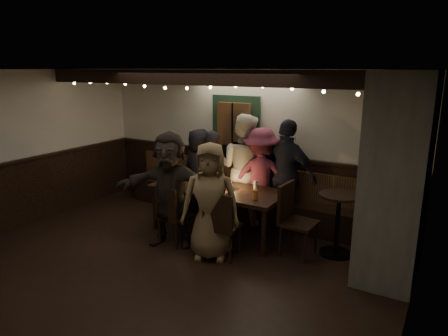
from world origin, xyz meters
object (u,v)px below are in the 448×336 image
Objects in this scene: person_a at (199,170)px; person_f at (170,190)px; chair_near_left at (171,212)px; person_b at (213,173)px; person_d at (261,178)px; chair_end at (293,215)px; high_top at (338,217)px; chair_near_right at (221,222)px; person_c at (244,168)px; dining_table at (217,192)px; person_e at (287,175)px; person_g at (210,201)px.

person_f reaches higher than person_a.
person_f is (-0.02, 0.02, 0.35)m from chair_near_left.
person_a is 0.33m from person_b.
chair_near_left is 1.66m from person_d.
chair_end is 0.64m from high_top.
person_a is at bearing 107.92° from chair_near_left.
chair_near_right is 1.08× the size of high_top.
person_f is at bearing 115.49° from person_a.
chair_near_right is at bearing 108.61° from person_c.
chair_end is 0.60× the size of person_f.
high_top is at bearing 6.81° from dining_table.
person_f is at bearing -118.60° from dining_table.
chair_end is (1.67, 0.66, 0.06)m from chair_near_left.
person_c is (0.60, 0.07, 0.16)m from person_b.
chair_near_right is 0.58× the size of person_d.
person_d is at bearing 138.98° from chair_end.
high_top is at bearing 163.40° from person_e.
person_b is at bearing 76.77° from person_f.
person_e reaches higher than person_d.
person_g is (0.35, -0.76, 0.13)m from dining_table.
chair_end reaches higher than chair_near_left.
person_c reaches higher than chair_end.
chair_end is at bearing 21.57° from chair_near_left.
dining_table reaches higher than high_top.
person_g is at bearing 83.02° from person_e.
person_c is at bearing -171.38° from person_a.
dining_table is at bearing 87.09° from person_c.
person_d is (0.37, -0.09, -0.10)m from person_c.
person_e is (-0.44, 0.84, 0.33)m from chair_end.
person_c is at bearing -176.65° from person_b.
person_b is 0.62m from person_c.
person_a is 0.99× the size of person_b.
dining_table is 1.17m from person_e.
person_e reaches higher than chair_near_right.
person_c is 1.12× the size of person_d.
dining_table is 2.37× the size of high_top.
chair_near_left is at bearing 153.95° from person_g.
high_top is 0.58× the size of person_b.
person_a reaches higher than chair_end.
person_a is at bearing 138.47° from dining_table.
person_f is (0.14, -1.40, 0.09)m from person_b.
person_g is (-0.16, -0.01, 0.28)m from chair_near_right.
person_c is 1.02× the size of person_e.
chair_near_right is at bearing -21.36° from person_f.
person_d is 1.44m from person_g.
person_b reaches higher than dining_table.
person_c is 0.80m from person_e.
dining_table is 0.83m from person_f.
person_a is at bearing 132.18° from chair_near_right.
person_d reaches higher than person_a.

